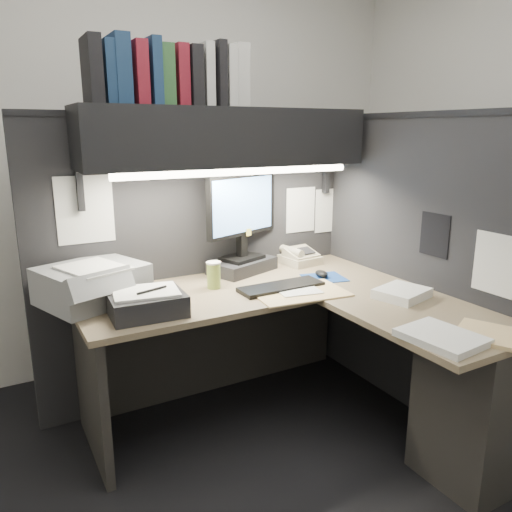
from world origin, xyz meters
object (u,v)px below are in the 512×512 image
object	(u,v)px
desk	(355,365)
overhead_shelf	(227,137)
keyboard	(281,287)
printer	(92,284)
notebook_stack	(146,303)
monitor	(242,234)
telephone	(300,257)
coffee_cup	(214,276)

from	to	relation	value
desk	overhead_shelf	bearing A→B (deg)	111.79
keyboard	printer	xyz separation A→B (m)	(-0.90, 0.27, 0.08)
overhead_shelf	notebook_stack	xyz separation A→B (m)	(-0.58, -0.34, -0.72)
overhead_shelf	keyboard	world-z (taller)	overhead_shelf
desk	notebook_stack	xyz separation A→B (m)	(-0.88, 0.42, 0.34)
monitor	notebook_stack	distance (m)	0.82
notebook_stack	monitor	bearing A→B (deg)	30.06
overhead_shelf	monitor	distance (m)	0.56
overhead_shelf	keyboard	size ratio (longest dim) A/B	3.38
keyboard	desk	bearing A→B (deg)	-70.66
telephone	coffee_cup	size ratio (longest dim) A/B	1.58
telephone	coffee_cup	bearing A→B (deg)	-169.97
printer	desk	bearing A→B (deg)	-53.63
keyboard	printer	size ratio (longest dim) A/B	1.03
overhead_shelf	coffee_cup	bearing A→B (deg)	-138.81
overhead_shelf	printer	distance (m)	1.02
coffee_cup	notebook_stack	size ratio (longest dim) A/B	0.40
monitor	coffee_cup	world-z (taller)	monitor
desk	telephone	xyz separation A→B (m)	(0.21, 0.81, 0.33)
monitor	keyboard	world-z (taller)	monitor
keyboard	telephone	bearing A→B (deg)	44.97
monitor	notebook_stack	world-z (taller)	monitor
monitor	keyboard	bearing A→B (deg)	-105.85
desk	notebook_stack	world-z (taller)	notebook_stack
overhead_shelf	printer	size ratio (longest dim) A/B	3.49
coffee_cup	printer	size ratio (longest dim) A/B	0.30
overhead_shelf	telephone	distance (m)	0.89
monitor	telephone	distance (m)	0.44
telephone	printer	distance (m)	1.28
overhead_shelf	coffee_cup	size ratio (longest dim) A/B	11.70
monitor	telephone	xyz separation A→B (m)	(0.40, -0.01, -0.19)
telephone	notebook_stack	size ratio (longest dim) A/B	0.64
coffee_cup	printer	bearing A→B (deg)	171.39
keyboard	telephone	xyz separation A→B (m)	(0.37, 0.38, 0.03)
overhead_shelf	monitor	xyz separation A→B (m)	(0.12, 0.07, -0.54)
keyboard	monitor	bearing A→B (deg)	93.54
keyboard	printer	world-z (taller)	printer
notebook_stack	coffee_cup	bearing A→B (deg)	25.35
coffee_cup	notebook_stack	xyz separation A→B (m)	(-0.42, -0.20, -0.02)
telephone	notebook_stack	bearing A→B (deg)	-166.18
desk	overhead_shelf	xyz separation A→B (m)	(-0.30, 0.75, 1.06)
telephone	desk	bearing A→B (deg)	-110.77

